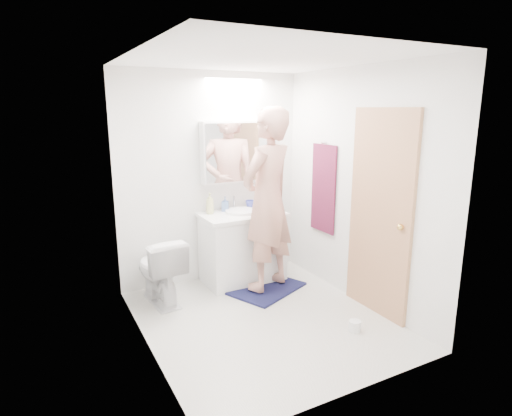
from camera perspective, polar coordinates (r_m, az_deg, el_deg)
floor at (r=4.26m, az=1.02°, el=-14.65°), size 2.50×2.50×0.00m
ceiling at (r=3.79m, az=1.18°, el=19.39°), size 2.50×2.50×0.00m
wall_back at (r=4.96m, az=-5.96°, el=3.95°), size 2.50×0.00×2.50m
wall_front at (r=2.86m, az=13.40°, el=-3.23°), size 2.50×0.00×2.50m
wall_left at (r=3.46m, az=-15.01°, el=-0.46°), size 0.00×2.50×2.50m
wall_right at (r=4.48m, az=13.49°, el=2.66°), size 0.00×2.50×2.50m
vanity_cabinet at (r=5.00m, az=-1.80°, el=-5.47°), size 0.90×0.55×0.78m
countertop at (r=4.89m, az=-1.84°, el=-0.91°), size 0.95×0.58×0.04m
sink_basin at (r=4.91m, az=-2.00°, el=-0.44°), size 0.36×0.36×0.03m
faucet at (r=5.06m, az=-2.95°, el=0.72°), size 0.02×0.02×0.16m
medicine_cabinet at (r=4.98m, az=-2.49°, el=7.52°), size 0.88×0.14×0.70m
mirror_panel at (r=4.91m, az=-2.10°, el=7.44°), size 0.84×0.01×0.66m
toilet at (r=4.58m, az=-12.79°, el=-8.05°), size 0.46×0.73×0.72m
bath_rug at (r=4.88m, az=1.47°, el=-10.72°), size 0.95×0.82×0.02m
person at (r=4.57m, az=1.55°, el=1.05°), size 0.84×0.72×1.97m
door at (r=4.26m, az=16.24°, el=-0.79°), size 0.04×0.80×2.00m
door_knob at (r=4.04m, az=18.73°, el=-2.44°), size 0.06×0.06×0.06m
towel at (r=4.90m, az=9.00°, el=2.56°), size 0.02×0.42×1.00m
towel_hook at (r=4.83m, az=9.10°, el=8.63°), size 0.07×0.02×0.02m
soap_bottle_a at (r=4.86m, az=-6.18°, el=0.62°), size 0.09×0.09×0.24m
soap_bottle_b at (r=4.97m, az=-4.15°, el=0.55°), size 0.11×0.11×0.17m
toothbrush_cup at (r=5.09m, az=-0.81°, el=0.48°), size 0.13×0.13×0.10m
toilet_paper_roll at (r=4.14m, az=13.07°, el=-15.10°), size 0.11×0.11×0.10m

